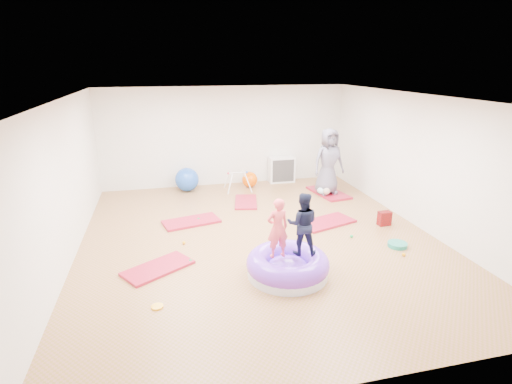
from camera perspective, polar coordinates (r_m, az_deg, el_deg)
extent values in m
cube|color=#9C644E|center=(8.17, 0.49, -6.65)|extent=(7.00, 8.00, 0.01)
cube|color=silver|center=(7.45, 0.55, 13.33)|extent=(7.00, 8.00, 0.01)
cube|color=silver|center=(11.52, -4.33, 7.92)|extent=(7.00, 0.01, 2.80)
cube|color=silver|center=(4.18, 14.14, -11.25)|extent=(7.00, 0.01, 2.80)
cube|color=silver|center=(7.67, -25.78, 1.00)|extent=(0.01, 8.00, 2.80)
cube|color=silver|center=(9.16, 22.34, 3.99)|extent=(0.01, 8.00, 2.80)
cube|color=#AE1837|center=(7.22, -13.82, -10.50)|extent=(1.31, 1.13, 0.05)
cube|color=#AE1837|center=(9.05, -9.23, -4.18)|extent=(1.33, 0.88, 0.05)
cube|color=#AE1837|center=(10.18, -1.46, -1.42)|extent=(0.76, 1.18, 0.05)
cube|color=#AE1837|center=(9.03, 10.04, -4.27)|extent=(1.38, 0.98, 0.05)
cube|color=#AE1837|center=(11.06, 10.31, -0.09)|extent=(0.86, 1.42, 0.06)
cylinder|color=silver|center=(6.85, 4.52, -11.15)|extent=(1.35, 1.35, 0.15)
torus|color=#7033D4|center=(6.78, 4.55, -10.11)|extent=(1.39, 1.39, 0.37)
ellipsoid|color=#7033D4|center=(6.82, 4.53, -10.76)|extent=(0.74, 0.74, 0.33)
imported|color=#FC525D|center=(6.46, 3.11, -4.77)|extent=(0.39, 0.28, 1.01)
imported|color=black|center=(6.59, 6.67, -4.14)|extent=(0.62, 0.55, 1.07)
imported|color=#5A576B|center=(10.72, 10.33, 4.34)|extent=(0.90, 0.64, 1.74)
ellipsoid|color=#ADDAED|center=(10.80, 9.69, 0.26)|extent=(0.38, 0.24, 0.22)
sphere|color=tan|center=(10.64, 10.06, 0.12)|extent=(0.18, 0.18, 0.18)
sphere|color=#EFA109|center=(8.03, -10.25, -7.13)|extent=(0.07, 0.07, 0.07)
sphere|color=green|center=(7.32, -9.33, -9.70)|extent=(0.07, 0.07, 0.07)
sphere|color=green|center=(9.13, -8.22, -3.87)|extent=(0.07, 0.07, 0.07)
sphere|color=green|center=(8.41, 13.49, -6.17)|extent=(0.07, 0.07, 0.07)
sphere|color=green|center=(10.50, 7.65, -0.91)|extent=(0.07, 0.07, 0.07)
sphere|color=#EFA109|center=(7.93, 20.37, -8.38)|extent=(0.07, 0.07, 0.07)
sphere|color=blue|center=(11.20, -9.83, 1.77)|extent=(0.65, 0.65, 0.65)
sphere|color=#EC5900|center=(11.41, -0.90, 1.79)|extent=(0.44, 0.44, 0.44)
cylinder|color=white|center=(10.80, -3.70, 1.17)|extent=(0.20, 0.21, 0.54)
cylinder|color=white|center=(11.23, -4.11, 1.83)|extent=(0.20, 0.21, 0.54)
cylinder|color=white|center=(10.89, -1.11, 1.35)|extent=(0.20, 0.21, 0.54)
cylinder|color=white|center=(11.32, -1.61, 1.99)|extent=(0.20, 0.21, 0.54)
cylinder|color=white|center=(10.99, -2.65, 2.76)|extent=(0.52, 0.03, 0.03)
sphere|color=#D5304D|center=(10.95, -3.99, 2.68)|extent=(0.06, 0.06, 0.06)
sphere|color=blue|center=(11.04, -1.32, 2.85)|extent=(0.06, 0.06, 0.06)
cube|color=white|center=(11.91, 3.66, 3.24)|extent=(0.76, 0.37, 0.76)
cube|color=#393939|center=(11.74, 3.91, 3.02)|extent=(0.65, 0.02, 0.65)
cube|color=white|center=(11.86, 3.74, 3.18)|extent=(0.02, 0.26, 0.67)
cube|color=white|center=(11.86, 3.74, 3.18)|extent=(0.67, 0.26, 0.02)
cylinder|color=#197D6B|center=(8.27, 19.55, -7.11)|extent=(0.37, 0.37, 0.08)
cube|color=#980305|center=(9.19, 17.87, -3.61)|extent=(0.28, 0.18, 0.31)
cylinder|color=#EFA109|center=(6.23, -13.93, -15.61)|extent=(0.18, 0.18, 0.03)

